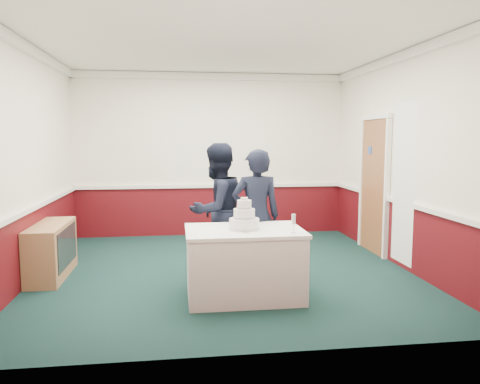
{
  "coord_description": "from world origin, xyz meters",
  "views": [
    {
      "loc": [
        -0.63,
        -6.21,
        1.81
      ],
      "look_at": [
        0.19,
        -0.1,
        1.1
      ],
      "focal_mm": 35.0,
      "sensor_mm": 36.0,
      "label": 1
    }
  ],
  "objects": [
    {
      "name": "ground",
      "position": [
        0.0,
        0.0,
        0.0
      ],
      "size": [
        5.0,
        5.0,
        0.0
      ],
      "primitive_type": "plane",
      "color": "#14312F",
      "rests_on": "ground"
    },
    {
      "name": "room_shell",
      "position": [
        0.08,
        0.61,
        1.97
      ],
      "size": [
        5.0,
        5.0,
        3.0
      ],
      "color": "white",
      "rests_on": "ground"
    },
    {
      "name": "sideboard",
      "position": [
        -2.28,
        0.05,
        0.35
      ],
      "size": [
        0.41,
        1.2,
        0.7
      ],
      "color": "tan",
      "rests_on": "ground"
    },
    {
      "name": "cake_table",
      "position": [
        0.11,
        -1.07,
        0.4
      ],
      "size": [
        1.32,
        0.92,
        0.79
      ],
      "color": "white",
      "rests_on": "ground"
    },
    {
      "name": "wedding_cake",
      "position": [
        0.11,
        -1.07,
        0.9
      ],
      "size": [
        0.35,
        0.35,
        0.36
      ],
      "color": "white",
      "rests_on": "cake_table"
    },
    {
      "name": "cake_knife",
      "position": [
        0.08,
        -1.27,
        0.79
      ],
      "size": [
        0.1,
        0.21,
        0.0
      ],
      "primitive_type": "cube",
      "rotation": [
        0.0,
        0.0,
        0.42
      ],
      "color": "silver",
      "rests_on": "cake_table"
    },
    {
      "name": "champagne_flute",
      "position": [
        0.61,
        -1.35,
        0.93
      ],
      "size": [
        0.05,
        0.05,
        0.21
      ],
      "color": "silver",
      "rests_on": "cake_table"
    },
    {
      "name": "person_man",
      "position": [
        -0.12,
        -0.21,
        0.88
      ],
      "size": [
        1.08,
        1.05,
        1.75
      ],
      "primitive_type": "imported",
      "rotation": [
        0.0,
        0.0,
        3.81
      ],
      "color": "black",
      "rests_on": "ground"
    },
    {
      "name": "person_woman",
      "position": [
        0.34,
        -0.52,
        0.84
      ],
      "size": [
        0.62,
        0.41,
        1.68
      ],
      "primitive_type": "imported",
      "rotation": [
        0.0,
        0.0,
        3.15
      ],
      "color": "black",
      "rests_on": "ground"
    }
  ]
}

